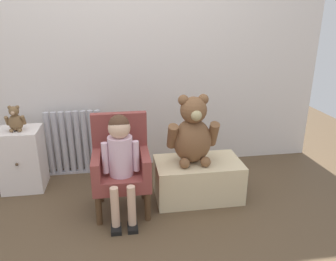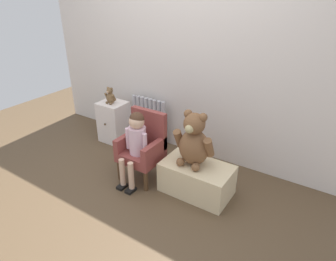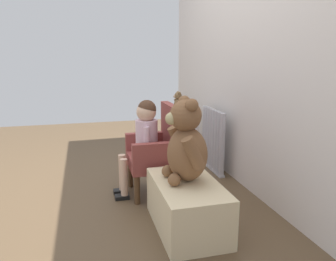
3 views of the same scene
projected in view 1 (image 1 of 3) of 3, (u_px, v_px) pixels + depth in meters
name	position (u px, v px, depth m)	size (l,w,h in m)	color
ground_plane	(124.00, 248.00, 2.05)	(6.00, 6.00, 0.00)	brown
back_wall	(113.00, 36.00, 2.79)	(3.80, 0.05, 2.40)	silver
radiator	(75.00, 143.00, 2.92)	(0.50, 0.05, 0.59)	#B0AFB7
small_dresser	(22.00, 159.00, 2.69)	(0.33, 0.32, 0.52)	silver
child_armchair	(121.00, 164.00, 2.37)	(0.40, 0.36, 0.71)	brown
child_figure	(120.00, 153.00, 2.22)	(0.25, 0.35, 0.75)	beige
low_bench	(198.00, 179.00, 2.58)	(0.66, 0.39, 0.31)	beige
large_teddy_bear	(193.00, 133.00, 2.45)	(0.39, 0.27, 0.53)	brown
small_teddy_bear	(15.00, 120.00, 2.55)	(0.15, 0.10, 0.20)	brown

